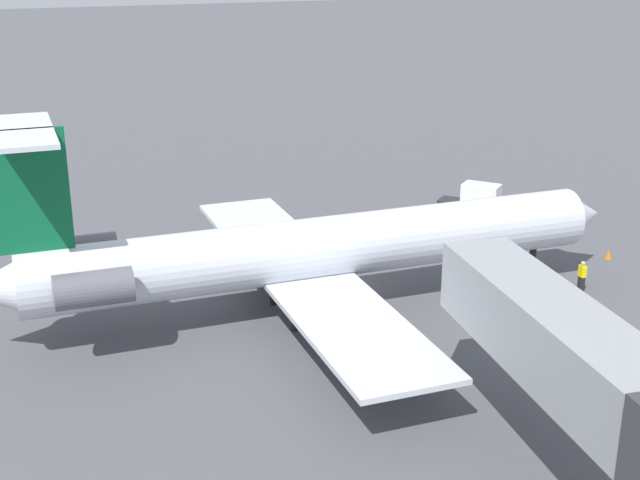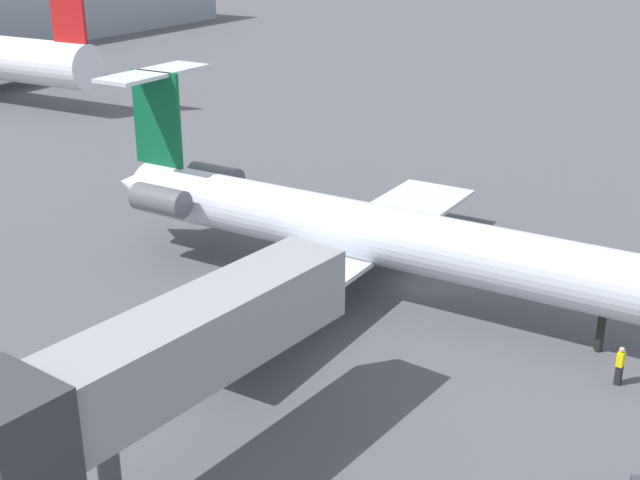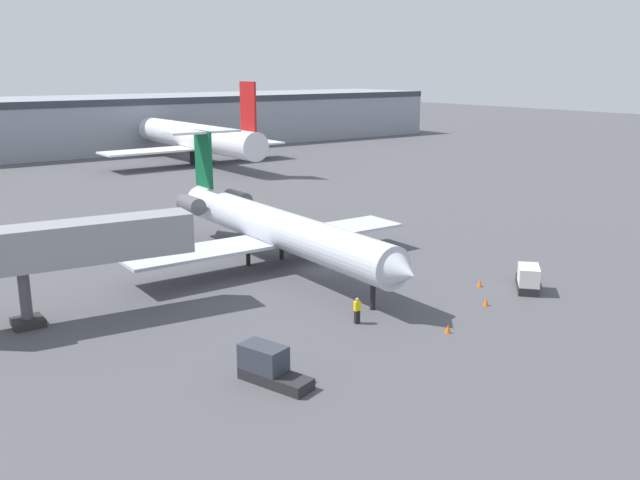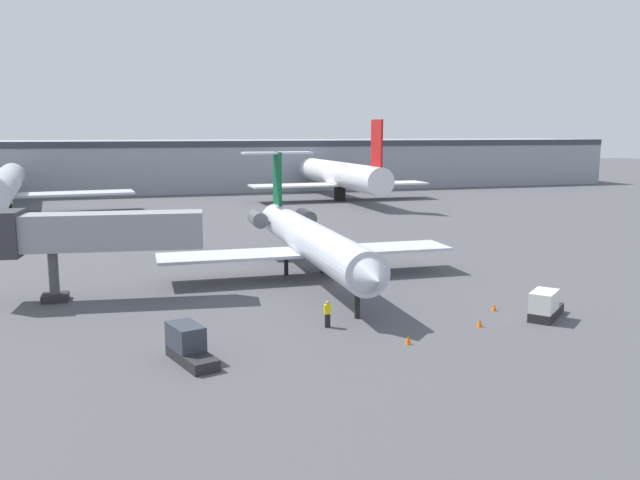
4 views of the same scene
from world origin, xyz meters
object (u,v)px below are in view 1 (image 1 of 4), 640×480
object	(u,v)px
traffic_cone_near	(523,229)
traffic_cone_far	(457,221)
baggage_tug_lead	(476,199)
ground_crew_marshaller	(582,276)
regional_jet	(306,249)
traffic_cone_mid	(608,254)
jet_bridge	(589,373)

from	to	relation	value
traffic_cone_near	traffic_cone_far	distance (m)	4.13
baggage_tug_lead	traffic_cone_near	size ratio (longest dim) A/B	7.13
ground_crew_marshaller	regional_jet	bearing A→B (deg)	79.46
traffic_cone_mid	ground_crew_marshaller	bearing A→B (deg)	127.37
ground_crew_marshaller	baggage_tug_lead	world-z (taller)	baggage_tug_lead
regional_jet	traffic_cone_mid	size ratio (longest dim) A/B	58.13
jet_bridge	baggage_tug_lead	world-z (taller)	jet_bridge
ground_crew_marshaller	traffic_cone_mid	size ratio (longest dim) A/B	3.07
ground_crew_marshaller	traffic_cone_mid	xyz separation A→B (m)	(3.44, -4.51, -0.58)
traffic_cone_near	regional_jet	bearing A→B (deg)	111.29
jet_bridge	traffic_cone_near	size ratio (longest dim) A/B	27.47
jet_bridge	ground_crew_marshaller	world-z (taller)	jet_bridge
regional_jet	traffic_cone_far	distance (m)	16.82
traffic_cone_far	jet_bridge	bearing A→B (deg)	157.57
ground_crew_marshaller	baggage_tug_lead	distance (m)	14.25
jet_bridge	traffic_cone_mid	xyz separation A→B (m)	(18.22, -15.95, -4.59)
baggage_tug_lead	traffic_cone_near	xyz separation A→B (m)	(-4.96, -0.43, -0.56)
traffic_cone_near	traffic_cone_mid	world-z (taller)	same
traffic_cone_mid	baggage_tug_lead	bearing A→B (deg)	12.40
ground_crew_marshaller	traffic_cone_near	xyz separation A→B (m)	(9.12, -2.60, -0.58)
regional_jet	traffic_cone_near	distance (m)	18.16
regional_jet	baggage_tug_lead	xyz separation A→B (m)	(11.46, -16.25, -2.49)
ground_crew_marshaller	traffic_cone_far	xyz separation A→B (m)	(11.94, 0.41, -0.58)
jet_bridge	traffic_cone_mid	bearing A→B (deg)	-41.19
baggage_tug_lead	ground_crew_marshaller	bearing A→B (deg)	171.25
regional_jet	ground_crew_marshaller	world-z (taller)	regional_jet
baggage_tug_lead	traffic_cone_mid	bearing A→B (deg)	-167.60
ground_crew_marshaller	traffic_cone_mid	world-z (taller)	ground_crew_marshaller
traffic_cone_mid	traffic_cone_far	bearing A→B (deg)	30.05
regional_jet	baggage_tug_lead	distance (m)	20.04
regional_jet	baggage_tug_lead	bearing A→B (deg)	-54.80
jet_bridge	ground_crew_marshaller	xyz separation A→B (m)	(14.78, -11.44, -4.01)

